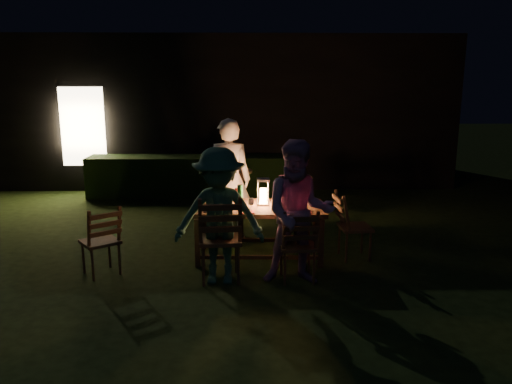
{
  "coord_description": "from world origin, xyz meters",
  "views": [
    {
      "loc": [
        0.52,
        -6.14,
        2.31
      ],
      "look_at": [
        0.67,
        0.35,
        0.83
      ],
      "focal_mm": 35.0,
      "sensor_mm": 36.0,
      "label": 1
    }
  ],
  "objects_px": {
    "person_house_side": "(229,180)",
    "chair_spare": "(101,253)",
    "chair_near_left": "(220,254)",
    "lantern": "(263,193)",
    "bottle_bucket_a": "(232,161)",
    "dining_table": "(259,211)",
    "chair_near_right": "(298,258)",
    "chair_far_left": "(229,219)",
    "side_table": "(236,175)",
    "ice_bucket": "(235,164)",
    "chair_end": "(353,238)",
    "bottle_table": "(240,195)",
    "person_opp_left": "(219,217)",
    "bottle_bucket_b": "(238,160)",
    "chair_far_right": "(297,221)",
    "person_opp_right": "(299,213)"
  },
  "relations": [
    {
      "from": "lantern",
      "to": "side_table",
      "type": "xyz_separation_m",
      "value": [
        -0.4,
        2.15,
        -0.17
      ]
    },
    {
      "from": "dining_table",
      "to": "lantern",
      "type": "distance_m",
      "value": 0.24
    },
    {
      "from": "chair_end",
      "to": "person_opp_right",
      "type": "distance_m",
      "value": 1.26
    },
    {
      "from": "chair_end",
      "to": "chair_spare",
      "type": "xyz_separation_m",
      "value": [
        -3.14,
        -0.5,
        -0.01
      ]
    },
    {
      "from": "bottle_table",
      "to": "bottle_bucket_a",
      "type": "height_order",
      "value": "bottle_bucket_a"
    },
    {
      "from": "lantern",
      "to": "bottle_bucket_a",
      "type": "xyz_separation_m",
      "value": [
        -0.45,
        2.11,
        0.08
      ]
    },
    {
      "from": "chair_far_right",
      "to": "person_house_side",
      "type": "height_order",
      "value": "person_house_side"
    },
    {
      "from": "person_opp_right",
      "to": "chair_far_right",
      "type": "bearing_deg",
      "value": 86.34
    },
    {
      "from": "chair_spare",
      "to": "bottle_bucket_b",
      "type": "xyz_separation_m",
      "value": [
        1.61,
        2.79,
        0.67
      ]
    },
    {
      "from": "lantern",
      "to": "chair_spare",
      "type": "bearing_deg",
      "value": -163.11
    },
    {
      "from": "chair_near_right",
      "to": "chair_end",
      "type": "height_order",
      "value": "chair_near_right"
    },
    {
      "from": "ice_bucket",
      "to": "bottle_bucket_a",
      "type": "xyz_separation_m",
      "value": [
        -0.05,
        -0.04,
        0.05
      ]
    },
    {
      "from": "person_opp_left",
      "to": "bottle_bucket_b",
      "type": "distance_m",
      "value": 3.05
    },
    {
      "from": "person_opp_right",
      "to": "bottle_bucket_a",
      "type": "xyz_separation_m",
      "value": [
        -0.82,
        3.0,
        0.11
      ]
    },
    {
      "from": "chair_near_right",
      "to": "person_house_side",
      "type": "relative_size",
      "value": 0.52
    },
    {
      "from": "person_opp_left",
      "to": "side_table",
      "type": "xyz_separation_m",
      "value": [
        0.13,
        3.01,
        -0.1
      ]
    },
    {
      "from": "chair_far_left",
      "to": "person_opp_left",
      "type": "xyz_separation_m",
      "value": [
        -0.05,
        -1.59,
        0.48
      ]
    },
    {
      "from": "lantern",
      "to": "bottle_bucket_b",
      "type": "relative_size",
      "value": 1.09
    },
    {
      "from": "ice_bucket",
      "to": "bottle_bucket_b",
      "type": "height_order",
      "value": "bottle_bucket_b"
    },
    {
      "from": "chair_far_left",
      "to": "bottle_bucket_b",
      "type": "bearing_deg",
      "value": -97.56
    },
    {
      "from": "chair_near_right",
      "to": "person_opp_left",
      "type": "xyz_separation_m",
      "value": [
        -0.9,
        -0.02,
        0.51
      ]
    },
    {
      "from": "bottle_table",
      "to": "person_opp_left",
      "type": "bearing_deg",
      "value": -105.74
    },
    {
      "from": "chair_near_right",
      "to": "chair_far_left",
      "type": "distance_m",
      "value": 1.79
    },
    {
      "from": "person_opp_right",
      "to": "lantern",
      "type": "bearing_deg",
      "value": 114.69
    },
    {
      "from": "chair_far_right",
      "to": "side_table",
      "type": "height_order",
      "value": "chair_far_right"
    },
    {
      "from": "person_house_side",
      "to": "chair_spare",
      "type": "bearing_deg",
      "value": 44.92
    },
    {
      "from": "person_house_side",
      "to": "chair_far_right",
      "type": "bearing_deg",
      "value": 177.11
    },
    {
      "from": "chair_near_right",
      "to": "side_table",
      "type": "relative_size",
      "value": 1.18
    },
    {
      "from": "dining_table",
      "to": "person_opp_right",
      "type": "height_order",
      "value": "person_opp_right"
    },
    {
      "from": "chair_end",
      "to": "bottle_bucket_a",
      "type": "bearing_deg",
      "value": -148.75
    },
    {
      "from": "chair_far_right",
      "to": "person_house_side",
      "type": "bearing_deg",
      "value": 1.65
    },
    {
      "from": "person_opp_left",
      "to": "bottle_table",
      "type": "bearing_deg",
      "value": 76.29
    },
    {
      "from": "person_house_side",
      "to": "chair_near_left",
      "type": "bearing_deg",
      "value": 90.09
    },
    {
      "from": "chair_near_left",
      "to": "side_table",
      "type": "distance_m",
      "value": 2.98
    },
    {
      "from": "chair_far_left",
      "to": "lantern",
      "type": "relative_size",
      "value": 2.94
    },
    {
      "from": "chair_spare",
      "to": "bottle_bucket_b",
      "type": "bearing_deg",
      "value": 23.21
    },
    {
      "from": "chair_near_right",
      "to": "ice_bucket",
      "type": "height_order",
      "value": "ice_bucket"
    },
    {
      "from": "bottle_bucket_a",
      "to": "dining_table",
      "type": "bearing_deg",
      "value": -79.61
    },
    {
      "from": "side_table",
      "to": "chair_end",
      "type": "bearing_deg",
      "value": -54.96
    },
    {
      "from": "bottle_table",
      "to": "chair_near_left",
      "type": "bearing_deg",
      "value": -106.38
    },
    {
      "from": "chair_near_left",
      "to": "ice_bucket",
      "type": "xyz_separation_m",
      "value": [
        0.13,
        2.96,
        0.56
      ]
    },
    {
      "from": "lantern",
      "to": "bottle_table",
      "type": "relative_size",
      "value": 1.25
    },
    {
      "from": "chair_near_left",
      "to": "person_house_side",
      "type": "height_order",
      "value": "person_house_side"
    },
    {
      "from": "person_house_side",
      "to": "bottle_table",
      "type": "height_order",
      "value": "person_house_side"
    },
    {
      "from": "ice_bucket",
      "to": "bottle_bucket_b",
      "type": "xyz_separation_m",
      "value": [
        0.05,
        0.04,
        0.05
      ]
    },
    {
      "from": "dining_table",
      "to": "chair_near_left",
      "type": "height_order",
      "value": "chair_near_left"
    },
    {
      "from": "chair_far_right",
      "to": "dining_table",
      "type": "bearing_deg",
      "value": 58.9
    },
    {
      "from": "dining_table",
      "to": "ice_bucket",
      "type": "bearing_deg",
      "value": 100.97
    },
    {
      "from": "side_table",
      "to": "ice_bucket",
      "type": "xyz_separation_m",
      "value": [
        0.0,
        -0.0,
        0.2
      ]
    },
    {
      "from": "ice_bucket",
      "to": "bottle_bucket_b",
      "type": "bearing_deg",
      "value": 38.66
    }
  ]
}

